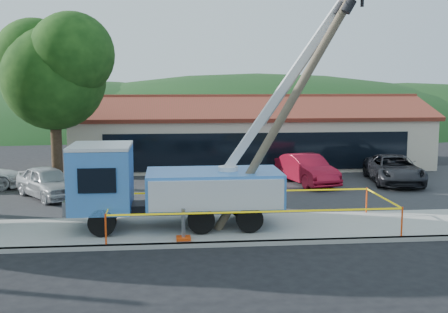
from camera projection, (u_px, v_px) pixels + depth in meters
ground at (212, 267)px, 16.95m from camera, size 120.00×120.00×0.00m
curb at (208, 245)px, 19.01m from camera, size 60.00×0.25×0.15m
sidewalk at (204, 230)px, 20.88m from camera, size 60.00×4.00×0.15m
parking_lot at (194, 189)px, 28.77m from camera, size 60.00×12.00×0.10m
strip_mall at (249, 137)px, 36.78m from camera, size 22.50×8.53×4.67m
tree_lot at (53, 68)px, 28.23m from camera, size 6.30×5.60×8.94m
hill_west at (58, 125)px, 69.70m from camera, size 78.40×56.00×28.00m
hill_center at (256, 124)px, 72.14m from camera, size 89.60×64.00×32.00m
hill_east at (406, 122)px, 74.10m from camera, size 72.80×52.00×26.00m
utility_truck at (170, 182)px, 20.86m from camera, size 10.91×4.19×9.24m
leaning_pole at (295, 95)px, 20.23m from camera, size 5.40×1.74×9.13m
caution_tape at (250, 207)px, 20.90m from camera, size 10.31×3.61×1.04m
car_silver at (49, 200)px, 26.47m from camera, size 3.92×4.54×1.47m
car_red at (306, 185)px, 30.01m from camera, size 2.74×4.97×1.55m
car_dark at (393, 185)px, 30.27m from camera, size 3.24×5.65×1.48m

